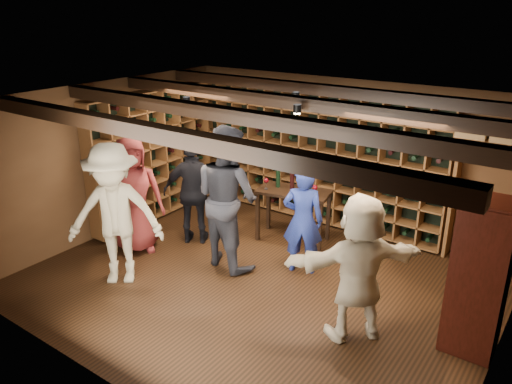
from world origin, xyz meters
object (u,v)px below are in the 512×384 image
Objects in this scene: guest_woman_black at (194,192)px; guest_beige at (359,268)px; guest_red_floral at (133,195)px; man_blue_shirt at (303,220)px; guest_khaki at (115,215)px; man_grey_suit at (227,197)px; tasting_table at (293,196)px; display_cabinet at (478,280)px.

guest_woman_black is 3.23m from guest_beige.
guest_red_floral is 0.93m from guest_woman_black.
man_blue_shirt is 0.80× the size of guest_khaki.
man_grey_suit is 1.15× the size of guest_red_floral.
guest_khaki is (-1.91, -1.69, 0.20)m from man_blue_shirt.
man_blue_shirt is at bearing 154.48° from guest_woman_black.
man_grey_suit is 1.70× the size of tasting_table.
man_grey_suit is 0.92m from guest_woman_black.
guest_woman_black is 1.56m from tasting_table.
man_grey_suit is 1.06× the size of guest_khaki.
display_cabinet reaches higher than guest_woman_black.
man_blue_shirt is 1.87m from guest_woman_black.
guest_khaki is 2.79m from tasting_table.
guest_woman_black is at bearing 176.60° from display_cabinet.
man_grey_suit is at bearing -119.23° from tasting_table.
man_blue_shirt is 0.90× the size of guest_beige.
guest_khaki is (0.51, -0.77, 0.08)m from guest_red_floral.
display_cabinet is at bearing -168.71° from man_grey_suit.
display_cabinet is at bearing -33.73° from tasting_table.
guest_woman_black is at bearing -59.99° from guest_beige.
tasting_table is at bearing -73.28° from man_blue_shirt.
guest_beige is (1.26, -0.95, 0.09)m from man_blue_shirt.
guest_beige is (2.27, -0.52, -0.17)m from man_grey_suit.
guest_red_floral reaches higher than display_cabinet.
guest_red_floral reaches higher than guest_woman_black.
guest_beige is at bearing 135.31° from guest_woman_black.
guest_khaki reaches higher than guest_woman_black.
man_grey_suit reaches higher than guest_red_floral.
man_grey_suit is (-1.00, -0.43, 0.26)m from man_blue_shirt.
guest_beige is at bearing -54.46° from tasting_table.
guest_woman_black is at bearing -3.84° from guest_red_floral.
guest_woman_black is at bearing -154.51° from tasting_table.
tasting_table is at bearing -13.60° from guest_red_floral.
guest_khaki is at bearing 65.30° from man_grey_suit.
tasting_table is (-1.89, 1.73, -0.12)m from guest_beige.
guest_red_floral is 1.04× the size of guest_beige.
guest_red_floral reaches higher than man_blue_shirt.
guest_khaki is at bearing 19.27° from man_blue_shirt.
man_grey_suit is at bearing -58.95° from guest_beige.
display_cabinet is 0.84× the size of man_grey_suit.
guest_woman_black is (-1.87, -0.17, 0.06)m from man_blue_shirt.
display_cabinet is 4.28m from guest_woman_black.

